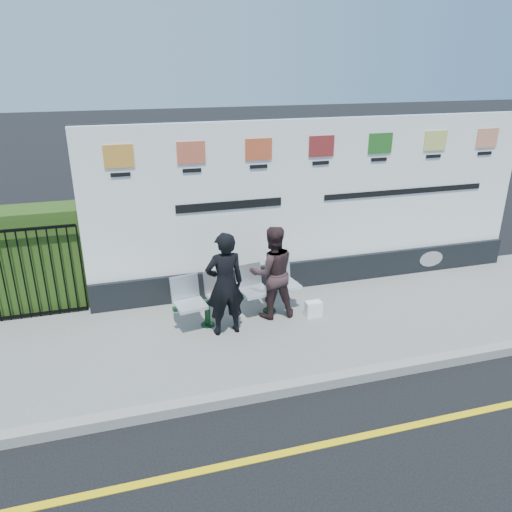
# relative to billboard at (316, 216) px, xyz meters

# --- Properties ---
(ground) EXTENTS (80.00, 80.00, 0.00)m
(ground) POSITION_rel_billboard_xyz_m (-0.50, -3.85, -1.42)
(ground) COLOR black
(pavement) EXTENTS (14.00, 3.00, 0.12)m
(pavement) POSITION_rel_billboard_xyz_m (-0.50, -1.35, -1.36)
(pavement) COLOR gray
(pavement) RESTS_ON ground
(kerb) EXTENTS (14.00, 0.18, 0.14)m
(kerb) POSITION_rel_billboard_xyz_m (-0.50, -2.85, -1.35)
(kerb) COLOR gray
(kerb) RESTS_ON ground
(yellow_line) EXTENTS (14.00, 0.10, 0.01)m
(yellow_line) POSITION_rel_billboard_xyz_m (-0.50, -3.85, -1.42)
(yellow_line) COLOR yellow
(yellow_line) RESTS_ON ground
(billboard) EXTENTS (8.00, 0.30, 3.00)m
(billboard) POSITION_rel_billboard_xyz_m (0.00, 0.00, 0.00)
(billboard) COLOR black
(billboard) RESTS_ON pavement
(hedge) EXTENTS (2.35, 0.70, 1.70)m
(hedge) POSITION_rel_billboard_xyz_m (-5.08, 0.45, -0.45)
(hedge) COLOR #2C4A16
(hedge) RESTS_ON pavement
(railing) EXTENTS (2.05, 0.06, 1.54)m
(railing) POSITION_rel_billboard_xyz_m (-5.08, -0.00, -0.53)
(railing) COLOR black
(railing) RESTS_ON pavement
(bench) EXTENTS (2.15, 0.89, 0.45)m
(bench) POSITION_rel_billboard_xyz_m (-1.67, -0.95, -1.08)
(bench) COLOR silver
(bench) RESTS_ON pavement
(woman_left) EXTENTS (0.62, 0.43, 1.62)m
(woman_left) POSITION_rel_billboard_xyz_m (-1.98, -1.32, -0.49)
(woman_left) COLOR black
(woman_left) RESTS_ON pavement
(woman_right) EXTENTS (0.76, 0.60, 1.53)m
(woman_right) POSITION_rel_billboard_xyz_m (-1.14, -1.00, -0.53)
(woman_right) COLOR #362324
(woman_right) RESTS_ON pavement
(handbag_brown) EXTENTS (0.25, 0.14, 0.19)m
(handbag_brown) POSITION_rel_billboard_xyz_m (-1.94, -0.99, -0.76)
(handbag_brown) COLOR #321B0E
(handbag_brown) RESTS_ON bench
(carrier_bag_white) EXTENTS (0.26, 0.16, 0.26)m
(carrier_bag_white) POSITION_rel_billboard_xyz_m (-0.50, -1.22, -1.17)
(carrier_bag_white) COLOR white
(carrier_bag_white) RESTS_ON pavement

